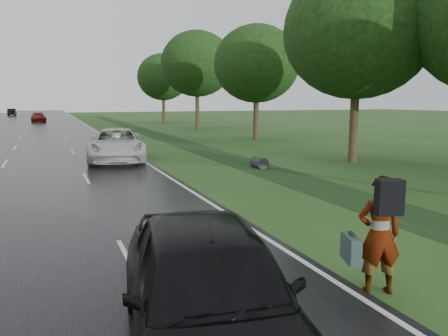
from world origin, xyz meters
TOP-DOWN VIEW (x-y plane):
  - road at (0.00, 45.00)m, footprint 14.00×180.00m
  - edge_stripe_east at (6.75, 45.00)m, footprint 0.12×180.00m
  - center_line at (0.00, 45.00)m, footprint 0.12×180.00m
  - drainage_ditch at (11.50, 18.71)m, footprint 2.20×120.00m
  - tree_east_b at (17.00, 10.00)m, footprint 7.60×7.60m
  - tree_east_c at (18.20, 24.00)m, footprint 7.00×7.00m
  - tree_east_d at (17.80, 38.00)m, footprint 8.00×8.00m
  - tree_east_f at (17.50, 52.00)m, footprint 7.20×7.20m
  - pedestrian at (7.17, -3.09)m, footprint 0.99×1.01m
  - white_pickup at (5.50, 14.93)m, footprint 3.71×6.52m
  - dark_sedan at (3.87, -3.81)m, footprint 2.89×5.42m
  - far_car_red at (1.00, 60.28)m, footprint 2.29×4.84m
  - far_car_dark at (-4.35, 90.30)m, footprint 1.50×4.28m

SIDE VIEW (x-z plane):
  - road at x=0.00m, z-range 0.00..0.04m
  - drainage_ditch at x=11.50m, z-range -0.24..0.32m
  - edge_stripe_east at x=6.75m, z-range 0.04..0.05m
  - center_line at x=0.00m, z-range 0.04..0.05m
  - far_car_red at x=1.00m, z-range 0.04..1.40m
  - far_car_dark at x=-4.35m, z-range 0.04..1.45m
  - white_pickup at x=5.50m, z-range 0.04..1.75m
  - dark_sedan at x=3.87m, z-range 0.04..1.80m
  - pedestrian at x=7.17m, z-range 0.03..2.07m
  - tree_east_c at x=18.20m, z-range 1.49..10.78m
  - tree_east_f at x=17.50m, z-range 1.56..11.18m
  - tree_east_b at x=17.00m, z-range 1.63..11.74m
  - tree_east_d at x=17.80m, z-range 1.77..12.53m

